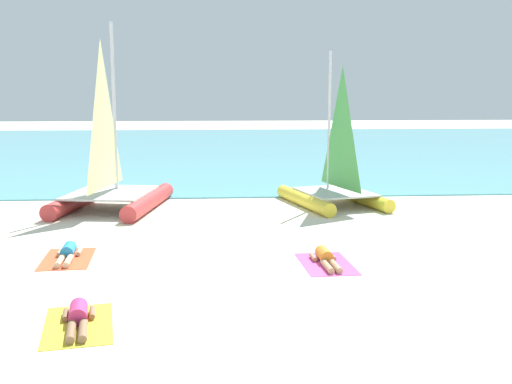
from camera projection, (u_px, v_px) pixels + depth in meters
ground_plane at (246, 202)px, 21.43m from camera, size 120.00×120.00×0.00m
ocean_water at (229, 148)px, 41.88m from camera, size 120.00×40.00×0.05m
sailboat_yellow at (334, 183)px, 20.67m from camera, size 3.46×4.47×5.16m
sailboat_red at (111, 182)px, 19.97m from camera, size 3.68×5.05×6.04m
towel_left at (67, 259)px, 14.15m from camera, size 1.24×1.98×0.01m
sunbather_left at (68, 253)px, 14.20m from camera, size 0.57×1.57×0.30m
towel_middle at (78, 325)px, 10.14m from camera, size 1.41×2.06×0.01m
sunbather_middle at (78, 316)px, 10.18m from camera, size 0.67×1.56×0.30m
towel_right at (326, 264)px, 13.74m from camera, size 1.20×1.96×0.01m
sunbather_right at (326, 258)px, 13.78m from camera, size 0.56×1.57×0.30m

